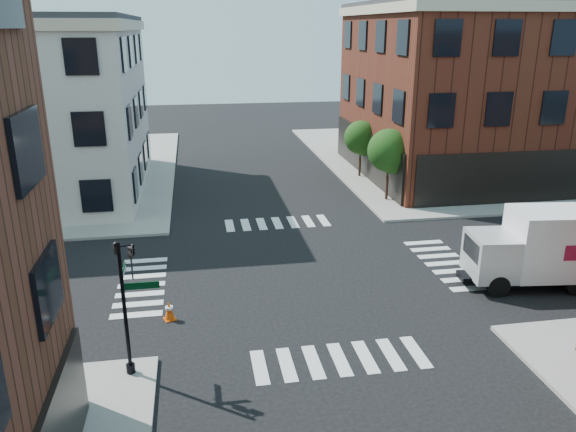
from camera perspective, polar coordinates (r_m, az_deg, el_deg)
The scene contains 8 objects.
ground at distance 25.49m, azimuth 1.27°, elevation -5.89°, with size 120.00×120.00×0.00m, color black.
sidewalk_ne at distance 51.69m, azimuth 20.18°, elevation 5.79°, with size 30.00×30.00×0.15m, color gray.
building_ne at distance 46.31m, azimuth 23.49°, elevation 11.48°, with size 25.00×16.00×12.00m, color #4E1E13.
tree_near at distance 35.64m, azimuth 10.32°, elevation 6.34°, with size 2.69×2.69×4.49m.
tree_far at distance 41.27m, azimuth 7.50°, elevation 7.73°, with size 2.43×2.43×4.07m.
signal_pole at distance 17.99m, azimuth -16.11°, elevation -7.60°, with size 1.29×1.24×4.60m.
box_truck at distance 26.43m, azimuth 25.76°, elevation -2.83°, with size 7.59×3.02×3.36m.
traffic_cone at distance 22.04m, azimuth -11.97°, elevation -9.40°, with size 0.54×0.54×0.77m.
Camera 1 is at (-4.44, -22.75, 10.60)m, focal length 35.00 mm.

